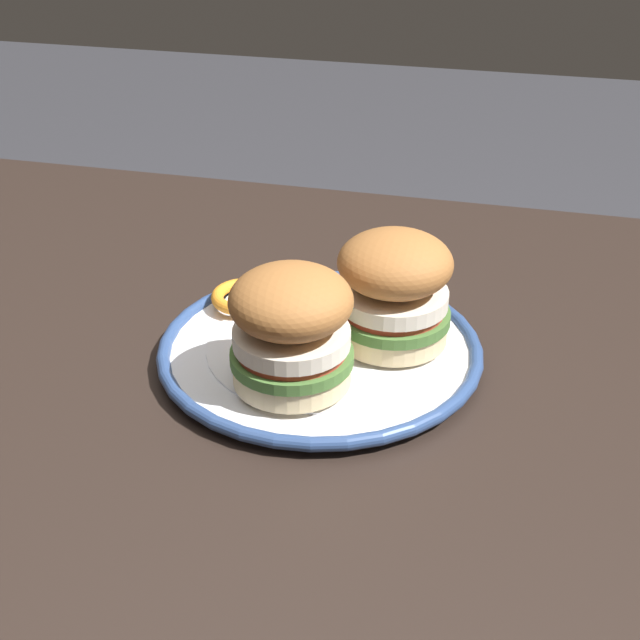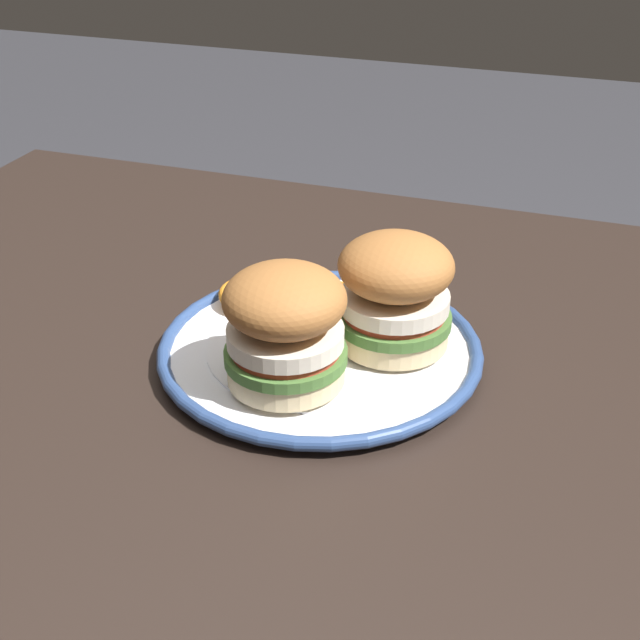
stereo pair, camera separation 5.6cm
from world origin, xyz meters
name	(u,v)px [view 2 (the right image)]	position (x,y,z in m)	size (l,w,h in m)	color
dining_table	(369,477)	(0.00, 0.00, 0.63)	(1.25, 0.83, 0.73)	black
dinner_plate	(320,350)	(0.05, -0.02, 0.74)	(0.29, 0.29, 0.02)	white
sandwich_half_left	(395,291)	(-0.01, -0.04, 0.80)	(0.14, 0.14, 0.10)	beige
sandwich_half_right	(285,325)	(0.06, 0.04, 0.80)	(0.14, 0.14, 0.10)	beige
orange_peel_curled	(252,294)	(0.14, -0.07, 0.76)	(0.09, 0.09, 0.01)	orange
orange_peel_strip_long	(272,327)	(0.10, -0.02, 0.75)	(0.06, 0.07, 0.01)	orange
orange_peel_strip_short	(345,297)	(0.06, -0.10, 0.75)	(0.06, 0.07, 0.01)	orange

